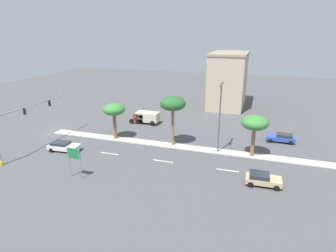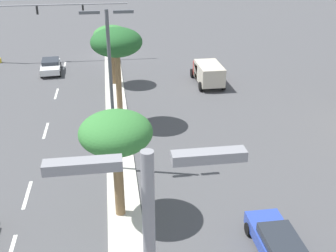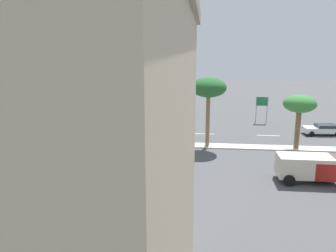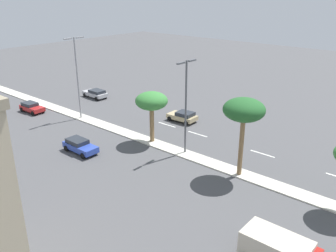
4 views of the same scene
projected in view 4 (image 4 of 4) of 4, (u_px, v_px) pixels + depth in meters
name	position (u px, v px, depth m)	size (l,w,h in m)	color
ground_plane	(161.00, 146.00, 40.33)	(160.00, 160.00, 0.00)	#4C4C4F
median_curb	(109.00, 127.00, 45.61)	(1.80, 78.98, 0.12)	beige
lane_stripe_mid	(262.00, 154.00, 38.37)	(0.20, 2.80, 0.01)	silver
lane_stripe_front	(198.00, 134.00, 43.53)	(0.20, 2.80, 0.01)	silver
lane_stripe_rear	(167.00, 125.00, 46.48)	(0.20, 2.80, 0.01)	silver
palm_tree_front	(244.00, 111.00, 31.74)	(3.78, 3.78, 7.44)	olive
palm_tree_far	(152.00, 102.00, 39.65)	(3.61, 3.61, 5.79)	olive
street_lamp_near	(186.00, 100.00, 36.49)	(2.90, 0.24, 9.84)	#515459
street_lamp_leading	(77.00, 72.00, 46.52)	(2.90, 0.24, 10.69)	gray
sedan_red_left	(32.00, 107.00, 51.04)	(2.03, 3.94, 1.33)	red
sedan_silver_rear	(95.00, 93.00, 57.67)	(2.11, 4.43, 1.33)	#B2B2B7
sedan_blue_front	(80.00, 146.00, 38.55)	(1.86, 4.18, 1.39)	#2D47AD
sedan_tan_outboard	(183.00, 116.00, 47.38)	(2.19, 3.96, 1.38)	tan
box_truck	(282.00, 252.00, 22.30)	(2.50, 5.36, 2.17)	#B21E19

